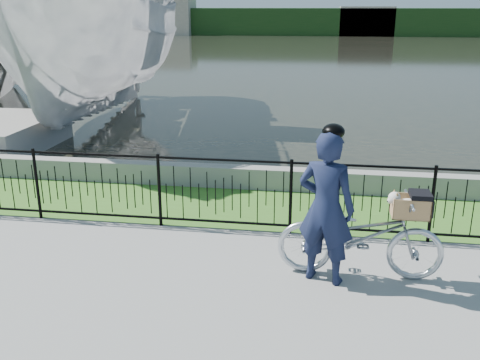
# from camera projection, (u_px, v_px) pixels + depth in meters

# --- Properties ---
(ground) EXTENTS (120.00, 120.00, 0.00)m
(ground) POSITION_uv_depth(u_px,v_px,m) (201.00, 279.00, 6.67)
(ground) COLOR gray
(ground) RESTS_ON ground
(grass_strip) EXTENTS (60.00, 2.00, 0.01)m
(grass_strip) POSITION_uv_depth(u_px,v_px,m) (235.00, 206.00, 9.11)
(grass_strip) COLOR #3B6F22
(grass_strip) RESTS_ON ground
(water) EXTENTS (120.00, 120.00, 0.00)m
(water) POSITION_uv_depth(u_px,v_px,m) (304.00, 54.00, 37.68)
(water) COLOR black
(water) RESTS_ON ground
(quay_wall) EXTENTS (60.00, 0.30, 0.40)m
(quay_wall) POSITION_uv_depth(u_px,v_px,m) (243.00, 177.00, 9.99)
(quay_wall) COLOR gray
(quay_wall) RESTS_ON ground
(fence) EXTENTS (14.00, 0.06, 1.15)m
(fence) POSITION_uv_depth(u_px,v_px,m) (224.00, 194.00, 8.00)
(fence) COLOR black
(fence) RESTS_ON ground
(far_treeline) EXTENTS (120.00, 6.00, 3.00)m
(far_treeline) POSITION_uv_depth(u_px,v_px,m) (313.00, 22.00, 62.59)
(far_treeline) COLOR #1F3F18
(far_treeline) RESTS_ON ground
(far_building_left) EXTENTS (8.00, 4.00, 4.00)m
(far_building_left) POSITION_uv_depth(u_px,v_px,m) (160.00, 17.00, 63.14)
(far_building_left) COLOR #B2A48F
(far_building_left) RESTS_ON ground
(far_building_right) EXTENTS (6.00, 3.00, 3.20)m
(far_building_right) POSITION_uv_depth(u_px,v_px,m) (366.00, 21.00, 60.28)
(far_building_right) COLOR #B2A48F
(far_building_right) RESTS_ON ground
(bicycle_rig) EXTENTS (2.04, 0.71, 1.16)m
(bicycle_rig) POSITION_uv_depth(u_px,v_px,m) (361.00, 235.00, 6.62)
(bicycle_rig) COLOR #B7BCC4
(bicycle_rig) RESTS_ON ground
(cyclist) EXTENTS (0.80, 0.64, 1.97)m
(cyclist) POSITION_uv_depth(u_px,v_px,m) (326.00, 206.00, 6.38)
(cyclist) COLOR #131A35
(cyclist) RESTS_ON ground
(boat_near) EXTENTS (5.30, 11.59, 6.14)m
(boat_near) POSITION_uv_depth(u_px,v_px,m) (97.00, 43.00, 15.08)
(boat_near) COLOR silver
(boat_near) RESTS_ON water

